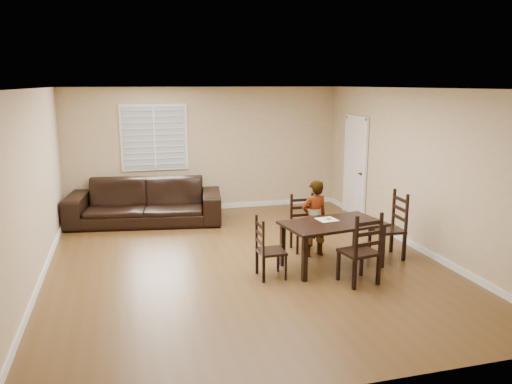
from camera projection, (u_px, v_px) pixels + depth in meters
ground at (244, 262)px, 7.92m from camera, size 7.00×7.00×0.00m
room at (243, 147)px, 7.71m from camera, size 6.04×7.04×2.72m
dining_table at (333, 228)px, 7.59m from camera, size 1.62×1.07×0.71m
chair_near at (303, 224)px, 8.49m from camera, size 0.44×0.41×0.95m
chair_far at (364, 253)px, 6.89m from camera, size 0.54×0.52×1.05m
chair_left at (264, 251)px, 7.19m from camera, size 0.38×0.41×0.90m
chair_right at (395, 228)px, 8.05m from camera, size 0.48×0.51×1.09m
child at (314, 218)px, 8.07m from camera, size 0.50×0.37×1.26m
napkin at (327, 219)px, 7.72m from camera, size 0.32×0.32×0.00m
donut at (328, 218)px, 7.72m from camera, size 0.09×0.09×0.03m
sofa at (145, 202)px, 10.03m from camera, size 3.16×1.63×0.88m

